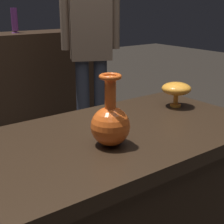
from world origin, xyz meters
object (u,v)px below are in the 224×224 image
Objects in this scene: vase_tall_behind at (176,89)px; shelf_vase_far_right at (65,25)px; shelf_vase_right at (15,21)px; visitor_near_right at (91,39)px; vase_centerpiece at (110,123)px.

shelf_vase_far_right is at bearing 74.11° from vase_tall_behind.
shelf_vase_far_right is at bearing -2.04° from shelf_vase_right.
visitor_near_right is at bearing -72.85° from shelf_vase_right.
vase_tall_behind is at bearing 99.94° from visitor_near_right.
vase_tall_behind is at bearing -105.89° from shelf_vase_far_right.
vase_tall_behind is 0.08× the size of visitor_near_right.
shelf_vase_right is at bearing 177.96° from shelf_vase_far_right.
vase_centerpiece is at bearing -115.96° from shelf_vase_far_right.
shelf_vase_right reaches higher than vase_centerpiece.
visitor_near_right is at bearing 58.78° from vase_centerpiece.
shelf_vase_right reaches higher than vase_tall_behind.
visitor_near_right is (0.35, 1.25, 0.10)m from vase_tall_behind.
vase_centerpiece is at bearing 84.47° from visitor_near_right.
vase_centerpiece is 1.68m from visitor_near_right.
shelf_vase_right is at bearing -47.16° from visitor_near_right.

